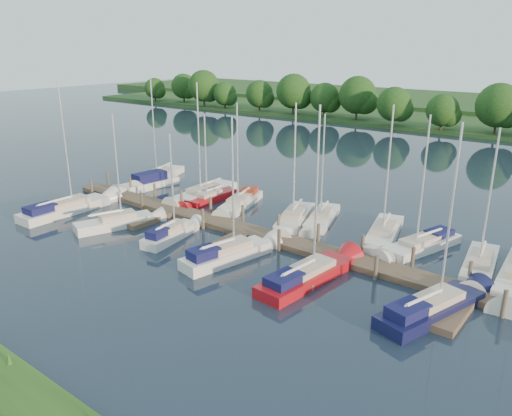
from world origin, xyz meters
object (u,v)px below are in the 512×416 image
Objects in this scene: sailboat_n_5 at (294,220)px; sailboat_s_2 at (172,235)px; sailboat_n_0 at (158,178)px; dock at (244,234)px; motorboat at (148,184)px.

sailboat_n_5 reaches higher than sailboat_s_2.
sailboat_n_0 reaches higher than sailboat_n_5.
sailboat_n_0 is at bearing 132.20° from sailboat_s_2.
motorboat reaches higher than dock.
sailboat_s_2 reaches higher than dock.
sailboat_s_2 is (11.89, -7.93, -0.05)m from motorboat.
dock is 4.92× the size of sailboat_s_2.
dock is 18.56m from sailboat_n_0.
sailboat_n_5 is at bearing 73.29° from dock.
sailboat_n_0 is 1.35× the size of sailboat_s_2.
motorboat is 0.69× the size of sailboat_n_5.
dock is 5.83× the size of motorboat.
dock is 4.83m from sailboat_n_5.
sailboat_n_0 is (-17.23, 6.91, 0.07)m from dock.
sailboat_s_2 is (-3.94, -3.58, 0.14)m from dock.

